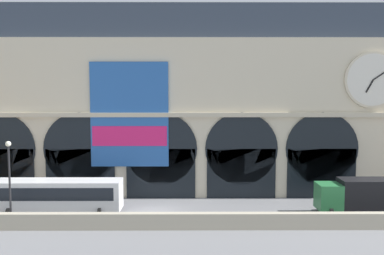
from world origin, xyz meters
The scene contains 6 objects.
ground_plane centered at (0.00, 0.00, 0.00)m, with size 200.00×200.00×0.00m, color slate.
quay_parapet_wall centered at (0.00, -4.69, 0.65)m, with size 90.00×0.70×1.29m, color #B2A891.
station_building centered at (0.03, 7.53, 9.50)m, with size 50.17×5.48×19.55m.
bus_midwest centered at (-8.59, -0.89, 1.78)m, with size 11.00×3.25×3.10m.
box_truck_east centered at (17.99, -0.65, 1.70)m, with size 7.50×2.91×3.12m.
street_lamp_quayside centered at (-11.48, -3.89, 4.41)m, with size 0.44×0.44×6.90m.
Camera 1 is at (2.91, -37.65, 11.02)m, focal length 40.16 mm.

